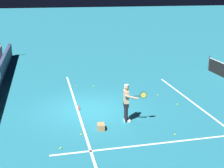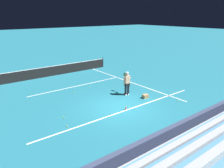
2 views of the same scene
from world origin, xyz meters
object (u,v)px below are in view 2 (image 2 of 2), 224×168
object	(u,v)px
tennis_ball_toward_net	(74,93)
tennis_ball_far_left	(178,101)
tennis_ball_by_box	(131,84)
tennis_ball_midcourt	(158,100)
tennis_ball_on_baseline	(67,126)
ball_box_cardboard	(145,96)
tennis_ball_far_right	(89,87)
tennis_player	(127,83)
tennis_net	(56,70)
tennis_ball_stray_back	(64,117)
water_bottle	(126,108)

from	to	relation	value
tennis_ball_toward_net	tennis_ball_far_left	bearing A→B (deg)	-49.76
tennis_ball_by_box	tennis_ball_toward_net	xyz separation A→B (m)	(-4.71, 1.06, 0.00)
tennis_ball_midcourt	tennis_ball_on_baseline	bearing A→B (deg)	175.22
tennis_ball_by_box	tennis_ball_on_baseline	size ratio (longest dim) A/B	1.00
ball_box_cardboard	tennis_ball_far_right	world-z (taller)	ball_box_cardboard
tennis_player	tennis_ball_toward_net	bearing A→B (deg)	138.05
tennis_player	ball_box_cardboard	xyz separation A→B (m)	(0.61, -1.28, -0.76)
tennis_player	tennis_ball_by_box	xyz separation A→B (m)	(1.80, 1.55, -0.86)
ball_box_cardboard	tennis_ball_by_box	size ratio (longest dim) A/B	6.06
ball_box_cardboard	tennis_ball_far_left	distance (m)	2.19
tennis_player	tennis_net	world-z (taller)	tennis_player
tennis_ball_stray_back	tennis_ball_by_box	bearing A→B (deg)	16.94
ball_box_cardboard	tennis_ball_on_baseline	world-z (taller)	ball_box_cardboard
water_bottle	tennis_player	bearing A→B (deg)	47.49
tennis_ball_far_left	tennis_ball_on_baseline	size ratio (longest dim) A/B	1.00
tennis_ball_far_right	water_bottle	bearing A→B (deg)	-95.02
tennis_ball_far_left	tennis_ball_stray_back	xyz separation A→B (m)	(-7.18, 2.45, 0.00)
tennis_player	water_bottle	distance (m)	2.75
ball_box_cardboard	tennis_net	distance (m)	9.74
water_bottle	tennis_ball_stray_back	bearing A→B (deg)	159.14
tennis_ball_stray_back	tennis_ball_far_right	bearing A→B (deg)	42.83
tennis_player	water_bottle	world-z (taller)	tennis_player
tennis_ball_by_box	tennis_net	distance (m)	7.53
tennis_ball_far_left	tennis_ball_midcourt	xyz separation A→B (m)	(-0.94, 0.88, 0.00)
tennis_ball_on_baseline	tennis_ball_toward_net	bearing A→B (deg)	57.69
ball_box_cardboard	tennis_ball_stray_back	size ratio (longest dim) A/B	6.06
tennis_ball_by_box	tennis_net	size ratio (longest dim) A/B	0.01
tennis_player	tennis_net	distance (m)	8.36
tennis_player	tennis_ball_midcourt	bearing A→B (deg)	-66.51
tennis_ball_midcourt	tennis_ball_far_right	distance (m)	5.72
tennis_ball_by_box	tennis_net	world-z (taller)	tennis_net
tennis_ball_on_baseline	tennis_ball_toward_net	xyz separation A→B (m)	(2.69, 4.25, 0.00)
tennis_ball_toward_net	tennis_net	xyz separation A→B (m)	(1.11, 5.53, 0.46)
tennis_player	tennis_ball_on_baseline	size ratio (longest dim) A/B	25.98
tennis_ball_stray_back	tennis_ball_on_baseline	world-z (taller)	same
tennis_player	tennis_ball_toward_net	xyz separation A→B (m)	(-2.91, 2.62, -0.86)
tennis_ball_by_box	tennis_net	xyz separation A→B (m)	(-3.60, 6.60, 0.46)
tennis_ball_toward_net	tennis_ball_on_baseline	bearing A→B (deg)	-122.31
tennis_player	tennis_ball_toward_net	world-z (taller)	tennis_player
tennis_ball_by_box	tennis_ball_stray_back	xyz separation A→B (m)	(-7.09, -2.16, 0.00)
tennis_ball_by_box	tennis_ball_midcourt	world-z (taller)	same
tennis_ball_far_right	tennis_net	xyz separation A→B (m)	(-0.46, 5.10, 0.46)
tennis_player	tennis_ball_by_box	distance (m)	2.53
water_bottle	tennis_ball_toward_net	bearing A→B (deg)	103.94
ball_box_cardboard	tennis_net	size ratio (longest dim) A/B	0.04
tennis_ball_far_right	tennis_ball_stray_back	bearing A→B (deg)	-137.17
tennis_player	ball_box_cardboard	world-z (taller)	tennis_player
tennis_ball_far_right	tennis_ball_toward_net	world-z (taller)	same
tennis_player	tennis_ball_midcourt	distance (m)	2.53
tennis_ball_stray_back	water_bottle	bearing A→B (deg)	-20.86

